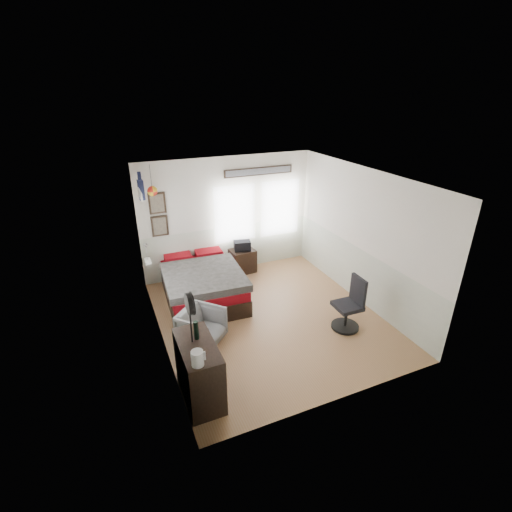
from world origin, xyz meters
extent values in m
cube|color=#9F6C43|center=(0.00, 0.00, -0.01)|extent=(4.00, 4.50, 0.01)
cube|color=silver|center=(0.00, 2.25, 1.35)|extent=(4.00, 0.02, 2.70)
cube|color=silver|center=(0.00, -2.25, 1.35)|extent=(4.00, 0.02, 2.70)
cube|color=silver|center=(-2.00, 0.00, 1.35)|extent=(0.02, 4.50, 2.70)
cube|color=silver|center=(2.00, 0.00, 1.35)|extent=(0.02, 4.50, 2.70)
cube|color=white|center=(0.00, 0.00, 2.70)|extent=(4.00, 4.50, 0.02)
cube|color=beige|center=(0.00, 2.24, 0.55)|extent=(4.00, 0.01, 1.10)
cube|color=beige|center=(-1.99, 0.00, 0.55)|extent=(0.01, 4.50, 1.10)
cube|color=beige|center=(1.99, 0.00, 0.55)|extent=(0.01, 4.50, 1.10)
cube|color=silver|center=(-1.96, 0.55, 1.45)|extent=(0.03, 2.20, 1.35)
cube|color=silver|center=(0.15, 2.21, 1.40)|extent=(0.95, 0.03, 1.30)
cube|color=silver|center=(1.30, 2.21, 1.40)|extent=(0.95, 0.03, 1.30)
cube|color=#312319|center=(-1.55, 2.21, 1.35)|extent=(0.35, 0.03, 0.45)
cube|color=#312319|center=(-1.55, 2.21, 1.85)|extent=(0.35, 0.03, 0.45)
cube|color=#7F7259|center=(-1.55, 2.20, 1.35)|extent=(0.27, 0.01, 0.37)
cube|color=#7F7259|center=(-1.55, 2.20, 1.85)|extent=(0.27, 0.01, 0.37)
cube|color=#312319|center=(0.75, 2.21, 2.32)|extent=(1.65, 0.03, 0.18)
cube|color=gray|center=(0.75, 2.20, 2.32)|extent=(1.58, 0.01, 0.13)
cube|color=white|center=(-1.97, 1.15, 2.35)|extent=(0.02, 0.48, 0.14)
sphere|color=red|center=(-1.65, 1.95, 2.18)|extent=(0.20, 0.20, 0.20)
cube|color=black|center=(-0.96, 1.23, 0.17)|extent=(1.61, 2.20, 0.34)
cube|color=#9F050A|center=(-0.96, 1.23, 0.43)|extent=(1.56, 2.16, 0.19)
cube|color=#5A5652|center=(-0.96, 1.00, 0.60)|extent=(1.63, 1.65, 0.15)
cube|color=#9F050A|center=(-1.31, 2.08, 0.60)|extent=(0.60, 0.39, 0.15)
cube|color=#9F050A|center=(-0.61, 2.08, 0.60)|extent=(0.60, 0.39, 0.15)
cube|color=black|center=(-1.74, -1.40, 0.45)|extent=(0.48, 1.00, 0.90)
imported|color=slate|center=(-1.38, -0.23, 0.31)|extent=(0.96, 0.96, 0.62)
cube|color=black|center=(0.25, 2.02, 0.28)|extent=(0.59, 0.49, 0.56)
cylinder|color=black|center=(1.15, -0.86, 0.02)|extent=(0.50, 0.50, 0.05)
cylinder|color=black|center=(1.15, -0.86, 0.24)|extent=(0.06, 0.06, 0.39)
cube|color=black|center=(1.15, -0.86, 0.47)|extent=(0.46, 0.46, 0.08)
cube|color=black|center=(1.34, -0.86, 0.76)|extent=(0.07, 0.41, 0.50)
cylinder|color=silver|center=(-1.83, -1.80, 1.00)|extent=(0.16, 0.16, 0.21)
cube|color=silver|center=(-1.74, -1.80, 1.01)|extent=(0.02, 0.02, 0.12)
cylinder|color=black|center=(-1.71, -1.27, 1.04)|extent=(0.07, 0.07, 0.28)
cylinder|color=black|center=(-1.78, -1.32, 1.19)|extent=(0.02, 0.02, 0.58)
cylinder|color=black|center=(-1.78, -1.32, 1.50)|extent=(0.06, 0.29, 0.29)
cylinder|color=black|center=(-1.74, -1.32, 1.50)|extent=(0.02, 0.31, 0.31)
cube|color=black|center=(0.25, 2.02, 0.67)|extent=(0.42, 0.32, 0.22)
camera|label=1|loc=(-2.60, -5.41, 4.06)|focal=26.00mm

